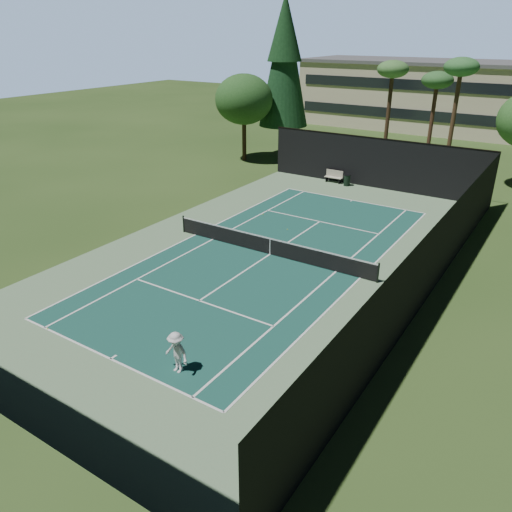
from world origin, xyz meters
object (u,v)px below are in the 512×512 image
Objects in this scene: player at (176,353)px; tennis_ball_b at (287,229)px; trash_bin at (347,180)px; tennis_ball_d at (263,214)px; tennis_ball_a at (47,329)px; tennis_ball_c at (337,255)px; tennis_net at (270,246)px; park_bench at (334,176)px.

player is 24.57× the size of tennis_ball_b.
tennis_ball_d is at bearing -101.49° from trash_bin.
trash_bin reaches higher than tennis_ball_a.
trash_bin is at bearing 94.35° from tennis_ball_b.
player reaches higher than tennis_ball_b.
trash_bin reaches higher than tennis_ball_c.
tennis_net is 4.08m from tennis_ball_b.
tennis_ball_a is at bearing -100.20° from tennis_ball_b.
tennis_ball_d is at bearing 125.60° from tennis_net.
trash_bin is (-5.24, 13.34, 0.45)m from tennis_ball_c.
tennis_ball_c is at bearing -26.21° from tennis_ball_d.
tennis_ball_d is (-7.23, 3.56, 0.01)m from tennis_ball_c.
tennis_ball_c is (3.30, 1.93, -0.52)m from tennis_net.
tennis_net is 11.34m from player.
trash_bin is (1.99, 9.78, 0.44)m from tennis_ball_d.
tennis_ball_b is 0.07× the size of trash_bin.
trash_bin is at bearing -14.62° from park_bench.
tennis_ball_b is (-3.76, 14.91, -0.81)m from player.
tennis_ball_c is at bearing -64.36° from park_bench.
tennis_ball_c is at bearing -24.23° from tennis_ball_b.
park_bench is at bearing 88.66° from tennis_ball_a.
tennis_ball_d is at bearing -93.71° from park_bench.
tennis_ball_b is 4.80m from tennis_ball_c.
tennis_ball_b is 0.05× the size of park_bench.
player is 27.28m from park_bench.
park_bench is 1.38m from trash_bin.
park_bench is at bearing 101.83° from tennis_net.
tennis_ball_b is 11.93m from park_bench.
player is 25.90× the size of tennis_ball_c.
tennis_net reaches higher than trash_bin.
tennis_net is at bearing -149.69° from tennis_ball_c.
tennis_ball_b is (-1.08, 3.90, -0.52)m from tennis_net.
tennis_ball_a is 27.50m from park_bench.
tennis_net is 15.95m from park_bench.
tennis_ball_c is at bearing 30.31° from tennis_net.
tennis_net is at bearing -74.57° from tennis_ball_b.
player reaches higher than tennis_ball_c.
player is at bearing -75.83° from tennis_ball_b.
tennis_ball_a is at bearing -166.86° from player.
player is 1.13× the size of park_bench.
trash_bin is at bearing 97.24° from tennis_net.
tennis_ball_b is at bearing -29.13° from tennis_ball_d.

